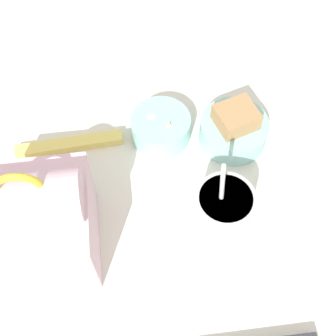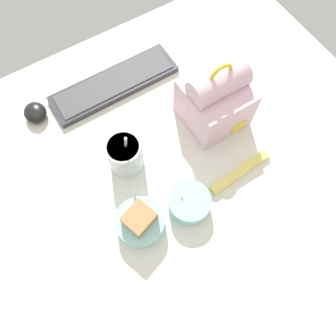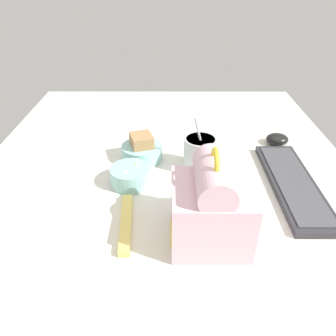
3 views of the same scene
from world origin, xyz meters
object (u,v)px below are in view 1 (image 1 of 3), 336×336
object	(u,v)px
lunch_bag	(38,222)
bento_bowl_sandwich	(234,129)
bento_bowl_snacks	(161,127)
soup_cup	(223,212)
chopstick_case	(69,145)

from	to	relation	value
lunch_bag	bento_bowl_sandwich	distance (cm)	37.70
bento_bowl_sandwich	bento_bowl_snacks	distance (cm)	13.12
lunch_bag	bento_bowl_sandwich	world-z (taller)	lunch_bag
soup_cup	bento_bowl_snacks	world-z (taller)	soup_cup
chopstick_case	soup_cup	bearing A→B (deg)	142.59
chopstick_case	bento_bowl_sandwich	bearing A→B (deg)	176.69
bento_bowl_sandwich	bento_bowl_snacks	xyz separation A→B (cm)	(12.93, -2.19, -0.43)
soup_cup	chopstick_case	xyz separation A→B (cm)	(24.42, -18.67, -4.35)
soup_cup	chopstick_case	bearing A→B (deg)	-37.41
bento_bowl_sandwich	bento_bowl_snacks	size ratio (longest dim) A/B	1.13
lunch_bag	soup_cup	bearing A→B (deg)	179.81
lunch_bag	bento_bowl_snacks	world-z (taller)	lunch_bag
bento_bowl_snacks	chopstick_case	world-z (taller)	bento_bowl_snacks
lunch_bag	bento_bowl_snacks	bearing A→B (deg)	-136.88
lunch_bag	bento_bowl_snacks	size ratio (longest dim) A/B	2.06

